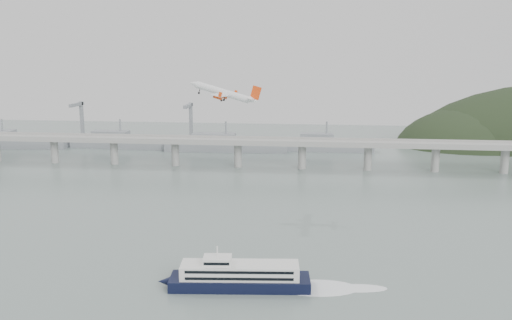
# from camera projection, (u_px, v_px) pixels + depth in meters

# --- Properties ---
(ground) EXTENTS (900.00, 900.00, 0.00)m
(ground) POSITION_uv_depth(u_px,v_px,m) (242.00, 271.00, 226.50)
(ground) COLOR slate
(ground) RESTS_ON ground
(bridge) EXTENTS (800.00, 22.00, 23.90)m
(bridge) POSITION_uv_depth(u_px,v_px,m) (275.00, 145.00, 417.76)
(bridge) COLOR #979794
(bridge) RESTS_ON ground
(distant_fleet) EXTENTS (453.00, 60.90, 40.00)m
(distant_fleet) POSITION_uv_depth(u_px,v_px,m) (113.00, 142.00, 499.74)
(distant_fleet) COLOR slate
(distant_fleet) RESTS_ON ground
(ferry) EXTENTS (89.45, 20.63, 16.87)m
(ferry) POSITION_uv_depth(u_px,v_px,m) (240.00, 276.00, 209.71)
(ferry) COLOR black
(ferry) RESTS_ON ground
(airliner) EXTENTS (42.13, 38.05, 14.16)m
(airliner) POSITION_uv_depth(u_px,v_px,m) (224.00, 93.00, 304.07)
(airliner) COLOR white
(airliner) RESTS_ON ground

